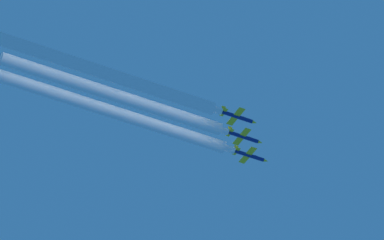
% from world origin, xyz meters
% --- Properties ---
extents(jet_lead, '(7.78, 11.33, 2.72)m').
position_xyz_m(jet_lead, '(-7.64, 6.72, 239.79)').
color(jet_lead, navy).
extents(jet_second_echelon, '(7.78, 11.33, 2.72)m').
position_xyz_m(jet_second_echelon, '(-0.11, 0.70, 238.92)').
color(jet_second_echelon, navy).
extents(jet_third_echelon, '(7.78, 11.33, 2.72)m').
position_xyz_m(jet_third_echelon, '(7.54, -5.34, 238.21)').
color(jet_third_echelon, navy).
extents(smoke_trail_lead, '(3.55, 87.35, 3.55)m').
position_xyz_m(smoke_trail_lead, '(-7.64, -42.12, 239.77)').
color(smoke_trail_lead, white).
extents(smoke_trail_second_echelon, '(3.55, 67.04, 3.55)m').
position_xyz_m(smoke_trail_second_echelon, '(-0.11, -38.01, 238.89)').
color(smoke_trail_second_echelon, white).
extents(smoke_trail_third_echelon, '(3.55, 67.16, 3.55)m').
position_xyz_m(smoke_trail_third_echelon, '(7.54, -44.10, 238.19)').
color(smoke_trail_third_echelon, white).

